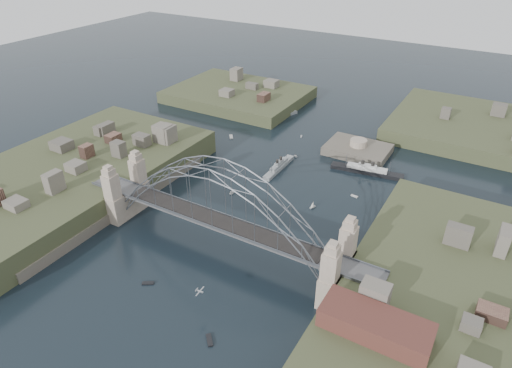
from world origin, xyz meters
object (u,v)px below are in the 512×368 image
(wharf_shed, at_px, (375,325))
(naval_cruiser_near, at_px, (279,167))
(bridge, at_px, (219,208))
(fort_island, at_px, (357,154))
(ocean_liner, at_px, (367,170))
(naval_cruiser_far, at_px, (283,115))

(wharf_shed, distance_m, naval_cruiser_near, 78.49)
(wharf_shed, xyz_separation_m, naval_cruiser_near, (-50.93, 59.02, -9.14))
(bridge, bearing_deg, fort_island, 80.27)
(naval_cruiser_near, relative_size, ocean_liner, 0.76)
(bridge, bearing_deg, wharf_shed, -17.65)
(bridge, distance_m, fort_island, 72.14)
(fort_island, distance_m, ocean_liner, 14.62)
(naval_cruiser_near, xyz_separation_m, ocean_liner, (26.56, 12.57, 0.06))
(naval_cruiser_far, bearing_deg, naval_cruiser_near, -64.21)
(bridge, distance_m, ocean_liner, 61.91)
(bridge, xyz_separation_m, naval_cruiser_far, (-27.19, 86.96, -11.53))
(bridge, xyz_separation_m, fort_island, (12.00, 70.00, -12.66))
(wharf_shed, bearing_deg, bridge, 162.35)
(fort_island, height_order, naval_cruiser_far, fort_island)
(wharf_shed, xyz_separation_m, naval_cruiser_far, (-71.19, 100.96, -9.21))
(wharf_shed, relative_size, naval_cruiser_near, 1.09)
(ocean_liner, bearing_deg, bridge, -108.82)
(wharf_shed, height_order, naval_cruiser_near, wharf_shed)
(bridge, xyz_separation_m, naval_cruiser_near, (-6.93, 45.02, -11.47))
(naval_cruiser_far, height_order, ocean_liner, ocean_liner)
(wharf_shed, bearing_deg, naval_cruiser_near, 130.79)
(bridge, distance_m, wharf_shed, 46.23)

